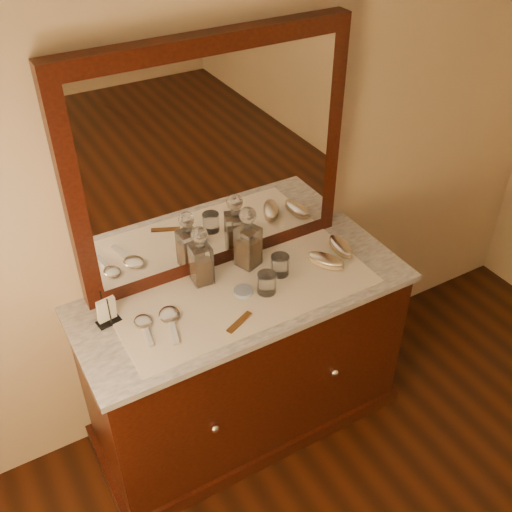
# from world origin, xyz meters

# --- Properties ---
(dresser_cabinet) EXTENTS (1.40, 0.55, 0.82)m
(dresser_cabinet) POSITION_xyz_m (0.00, 1.96, 0.41)
(dresser_cabinet) COLOR black
(dresser_cabinet) RESTS_ON floor
(dresser_plinth) EXTENTS (1.46, 0.59, 0.08)m
(dresser_plinth) POSITION_xyz_m (0.00, 1.96, 0.04)
(dresser_plinth) COLOR black
(dresser_plinth) RESTS_ON floor
(knob_left) EXTENTS (0.04, 0.04, 0.04)m
(knob_left) POSITION_xyz_m (-0.30, 1.67, 0.45)
(knob_left) COLOR silver
(knob_left) RESTS_ON dresser_cabinet
(knob_right) EXTENTS (0.04, 0.04, 0.04)m
(knob_right) POSITION_xyz_m (0.30, 1.67, 0.45)
(knob_right) COLOR silver
(knob_right) RESTS_ON dresser_cabinet
(marble_top) EXTENTS (1.44, 0.59, 0.03)m
(marble_top) POSITION_xyz_m (0.00, 1.96, 0.83)
(marble_top) COLOR white
(marble_top) RESTS_ON dresser_cabinet
(mirror_frame) EXTENTS (1.20, 0.08, 1.00)m
(mirror_frame) POSITION_xyz_m (0.00, 2.20, 1.35)
(mirror_frame) COLOR black
(mirror_frame) RESTS_ON marble_top
(mirror_glass) EXTENTS (1.06, 0.01, 0.86)m
(mirror_glass) POSITION_xyz_m (0.00, 2.17, 1.35)
(mirror_glass) COLOR white
(mirror_glass) RESTS_ON marble_top
(lace_runner) EXTENTS (1.10, 0.45, 0.00)m
(lace_runner) POSITION_xyz_m (0.00, 1.94, 0.85)
(lace_runner) COLOR silver
(lace_runner) RESTS_ON marble_top
(pin_dish) EXTENTS (0.10, 0.10, 0.01)m
(pin_dish) POSITION_xyz_m (-0.01, 1.94, 0.86)
(pin_dish) COLOR silver
(pin_dish) RESTS_ON lace_runner
(comb) EXTENTS (0.14, 0.08, 0.01)m
(comb) POSITION_xyz_m (-0.11, 1.79, 0.86)
(comb) COLOR brown
(comb) RESTS_ON lace_runner
(napkin_rack) EXTENTS (0.10, 0.07, 0.14)m
(napkin_rack) POSITION_xyz_m (-0.56, 2.06, 0.91)
(napkin_rack) COLOR black
(napkin_rack) RESTS_ON marble_top
(decanter_left) EXTENTS (0.09, 0.09, 0.28)m
(decanter_left) POSITION_xyz_m (-0.12, 2.10, 0.96)
(decanter_left) COLOR brown
(decanter_left) RESTS_ON lace_runner
(decanter_right) EXTENTS (0.11, 0.11, 0.29)m
(decanter_right) POSITION_xyz_m (0.10, 2.10, 0.97)
(decanter_right) COLOR brown
(decanter_right) RESTS_ON lace_runner
(brush_near) EXTENTS (0.15, 0.19, 0.05)m
(brush_near) POSITION_xyz_m (0.40, 1.92, 0.88)
(brush_near) COLOR #A18463
(brush_near) RESTS_ON lace_runner
(brush_far) EXTENTS (0.09, 0.17, 0.05)m
(brush_far) POSITION_xyz_m (0.52, 1.98, 0.88)
(brush_far) COLOR #A18463
(brush_far) RESTS_ON lace_runner
(hand_mirror_outer) EXTENTS (0.08, 0.19, 0.02)m
(hand_mirror_outer) POSITION_xyz_m (-0.44, 1.96, 0.86)
(hand_mirror_outer) COLOR silver
(hand_mirror_outer) RESTS_ON lace_runner
(hand_mirror_inner) EXTENTS (0.11, 0.23, 0.02)m
(hand_mirror_inner) POSITION_xyz_m (-0.34, 1.94, 0.86)
(hand_mirror_inner) COLOR silver
(hand_mirror_inner) RESTS_ON lace_runner
(tumblers) EXTENTS (0.19, 0.16, 0.09)m
(tumblers) POSITION_xyz_m (0.13, 1.94, 0.90)
(tumblers) COLOR white
(tumblers) RESTS_ON lace_runner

